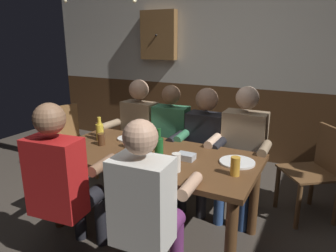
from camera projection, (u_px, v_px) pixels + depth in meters
The scene contains 26 objects.
ground_plane at pixel (148, 235), 2.72m from camera, with size 7.20×7.20×0.00m, color #423A33.
back_wall_upper at pixel (232, 38), 4.21m from camera, with size 6.00×0.12×1.31m, color beige.
back_wall_wainscot at pixel (228, 121), 4.53m from camera, with size 6.00×0.12×1.00m, color brown.
dining_table at pixel (153, 165), 2.64m from camera, with size 1.75×0.86×0.73m.
person_0 at pixel (135, 130), 3.44m from camera, with size 0.55×0.54×1.23m.
person_1 at pixel (168, 138), 3.26m from camera, with size 0.53×0.55×1.20m.
person_2 at pixel (203, 142), 3.10m from camera, with size 0.52×0.50×1.19m.
person_3 at pixel (242, 146), 2.92m from camera, with size 0.54×0.54×1.24m.
person_4 at pixel (63, 179), 2.22m from camera, with size 0.55×0.54×1.26m.
person_5 at pixel (147, 205), 1.91m from camera, with size 0.51×0.55×1.24m.
chair_empty_near_right at pixel (69, 140), 3.75m from camera, with size 0.56×0.56×0.88m.
chair_empty_near_left at pixel (317, 169), 2.91m from camera, with size 0.62×0.62×0.88m.
table_candle at pixel (159, 146), 2.67m from camera, with size 0.04×0.04×0.08m, color #F9E08C.
condiment_caddy at pixel (186, 157), 2.48m from camera, with size 0.14×0.10×0.05m, color #B2B7BC.
plate_0 at pixel (128, 138), 2.98m from camera, with size 0.21×0.21×0.01m, color white.
plate_1 at pixel (237, 162), 2.41m from camera, with size 0.27×0.27×0.01m, color white.
bottle_0 at pixel (100, 131), 2.93m from camera, with size 0.07×0.07×0.22m.
bottle_1 at pixel (159, 148), 2.45m from camera, with size 0.07×0.07×0.26m.
pint_glass_0 at pixel (132, 141), 2.71m from camera, with size 0.07×0.07×0.15m, color gold.
pint_glass_1 at pixel (147, 150), 2.51m from camera, with size 0.08×0.08×0.13m, color white.
pint_glass_2 at pixel (137, 157), 2.37m from camera, with size 0.08×0.08×0.12m, color gold.
pint_glass_3 at pixel (176, 163), 2.24m from camera, with size 0.07×0.07×0.14m, color white.
pint_glass_4 at pixel (99, 129), 3.06m from camera, with size 0.06×0.06×0.14m, color #4C2D19.
pint_glass_5 at pixel (101, 139), 2.80m from camera, with size 0.07×0.07×0.11m, color #4C2D19.
pint_glass_6 at pixel (235, 166), 2.19m from camera, with size 0.07×0.07×0.14m, color gold.
wall_dart_cabinet at pixel (159, 35), 4.56m from camera, with size 0.56×0.15×0.70m.
Camera 1 is at (1.24, -2.01, 1.66)m, focal length 33.28 mm.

